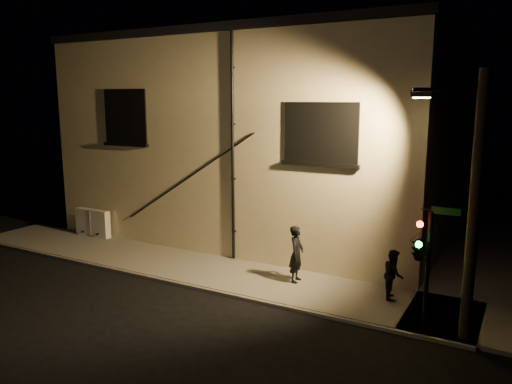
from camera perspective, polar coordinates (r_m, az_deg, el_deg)
The scene contains 8 objects.
ground at distance 15.96m, azimuth -2.53°, elevation -11.86°, with size 90.00×90.00×0.00m, color black.
sidewalk at distance 19.14m, azimuth 7.59°, elevation -7.91°, with size 21.00×16.00×0.12m.
building at distance 24.15m, azimuth 2.47°, elevation 6.52°, with size 16.20×12.23×8.80m.
utility_cabinet at distance 23.26m, azimuth -18.15°, elevation -3.35°, with size 1.82×0.31×1.20m, color white.
pedestrian_a at distance 16.61m, azimuth 4.64°, elevation -7.07°, with size 0.69×0.45×1.89m, color black.
pedestrian_b at distance 15.81m, azimuth 15.43°, elevation -9.04°, with size 0.74×0.58×1.52m, color black.
traffic_signal at distance 13.52m, azimuth 18.22°, elevation -6.06°, with size 1.17×1.92×3.30m.
streetlamp_pole at distance 13.23m, azimuth 23.29°, elevation -0.95°, with size 2.02×1.38×6.79m.
Camera 1 is at (7.74, -12.58, 6.06)m, focal length 35.00 mm.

